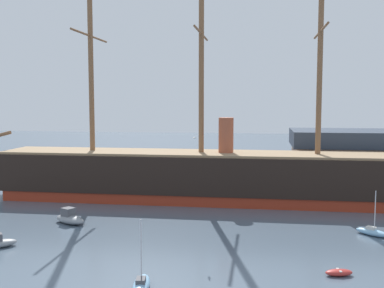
{
  "coord_description": "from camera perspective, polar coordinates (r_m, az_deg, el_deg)",
  "views": [
    {
      "loc": [
        8.01,
        -17.46,
        15.37
      ],
      "look_at": [
        -0.25,
        38.13,
        10.06
      ],
      "focal_mm": 43.59,
      "sensor_mm": 36.0,
      "label": 1
    }
  ],
  "objects": [
    {
      "name": "dinghy_mid_right",
      "position": [
        44.31,
        17.53,
        -14.76
      ],
      "size": [
        2.6,
        1.58,
        0.57
      ],
      "color": "#B22D28",
      "rests_on": "ground"
    },
    {
      "name": "sailboat_near_centre",
      "position": [
        39.55,
        -6.24,
        -16.74
      ],
      "size": [
        1.91,
        4.59,
        5.8
      ],
      "color": "#7FB2D6",
      "rests_on": "ground"
    },
    {
      "name": "sailboat_alongside_stern",
      "position": [
        57.64,
        21.22,
        -9.99
      ],
      "size": [
        3.84,
        3.5,
        5.21
      ],
      "color": "#7FB2D6",
      "rests_on": "ground"
    },
    {
      "name": "seagull_in_flight",
      "position": [
        50.62,
        0.28,
        0.76
      ],
      "size": [
        0.41,
        1.08,
        0.13
      ],
      "color": "silver"
    },
    {
      "name": "tall_ship",
      "position": [
        71.27,
        1.12,
        -3.83
      ],
      "size": [
        75.28,
        15.13,
        36.25
      ],
      "color": "maroon",
      "rests_on": "ground"
    },
    {
      "name": "motorboat_alongside_bow",
      "position": [
        60.74,
        -14.73,
        -8.77
      ],
      "size": [
        5.04,
        3.95,
        1.96
      ],
      "color": "gray",
      "rests_on": "ground"
    }
  ]
}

